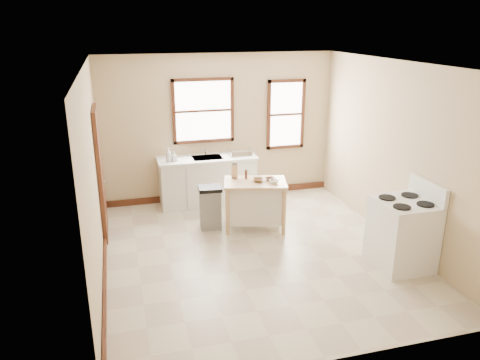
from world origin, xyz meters
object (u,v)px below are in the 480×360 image
object	(u,v)px
gas_stove	(403,225)
knife_block	(234,172)
dish_rack	(240,152)
soap_bottle_b	(174,156)
bowl_b	(270,179)
pepper_grinder	(246,174)
trash_bin	(210,208)
soap_bottle_a	(169,155)
kitchen_island	(255,205)
bowl_a	(258,180)
bowl_c	(274,181)

from	to	relation	value
gas_stove	knife_block	bearing A→B (deg)	133.11
gas_stove	dish_rack	bearing A→B (deg)	116.57
soap_bottle_b	bowl_b	distance (m)	1.90
pepper_grinder	trash_bin	distance (m)	0.82
pepper_grinder	soap_bottle_b	bearing A→B (deg)	135.18
knife_block	soap_bottle_a	bearing A→B (deg)	141.94
soap_bottle_a	pepper_grinder	world-z (taller)	soap_bottle_a
kitchen_island	pepper_grinder	xyz separation A→B (m)	(-0.11, 0.18, 0.49)
dish_rack	bowl_a	distance (m)	1.33
soap_bottle_a	bowl_a	size ratio (longest dim) A/B	1.30
bowl_c	trash_bin	bearing A→B (deg)	161.03
soap_bottle_a	soap_bottle_b	world-z (taller)	soap_bottle_a
dish_rack	knife_block	xyz separation A→B (m)	(-0.38, -1.03, -0.04)
gas_stove	bowl_c	bearing A→B (deg)	130.16
bowl_a	trash_bin	xyz separation A→B (m)	(-0.77, 0.21, -0.49)
dish_rack	soap_bottle_a	bearing A→B (deg)	-157.97
soap_bottle_b	pepper_grinder	world-z (taller)	soap_bottle_b
pepper_grinder	bowl_a	distance (m)	0.25
soap_bottle_a	bowl_a	world-z (taller)	soap_bottle_a
dish_rack	bowl_b	size ratio (longest dim) A/B	2.55
bowl_b	knife_block	bearing A→B (deg)	151.86
kitchen_island	trash_bin	size ratio (longest dim) A/B	1.38
soap_bottle_b	kitchen_island	bearing A→B (deg)	-63.42
bowl_b	bowl_c	distance (m)	0.14
kitchen_island	bowl_b	world-z (taller)	bowl_b
soap_bottle_a	bowl_b	distance (m)	1.98
soap_bottle_a	kitchen_island	xyz separation A→B (m)	(1.27, -1.24, -0.63)
dish_rack	knife_block	world-z (taller)	knife_block
soap_bottle_b	bowl_b	size ratio (longest dim) A/B	1.06
kitchen_island	pepper_grinder	world-z (taller)	pepper_grinder
soap_bottle_b	knife_block	distance (m)	1.30
bowl_b	bowl_c	size ratio (longest dim) A/B	1.05
bowl_a	kitchen_island	bearing A→B (deg)	165.70
pepper_grinder	bowl_b	world-z (taller)	pepper_grinder
soap_bottle_b	kitchen_island	size ratio (longest dim) A/B	0.18
dish_rack	bowl_c	distance (m)	1.48
soap_bottle_a	bowl_b	bearing A→B (deg)	-58.83
knife_block	trash_bin	distance (m)	0.72
soap_bottle_b	gas_stove	world-z (taller)	gas_stove
knife_block	bowl_a	world-z (taller)	knife_block
soap_bottle_b	pepper_grinder	bearing A→B (deg)	-61.61
bowl_a	bowl_c	world-z (taller)	bowl_c
soap_bottle_a	trash_bin	bearing A→B (deg)	-82.24
soap_bottle_a	dish_rack	world-z (taller)	soap_bottle_a
soap_bottle_b	bowl_c	size ratio (longest dim) A/B	1.11
soap_bottle_a	bowl_c	xyz separation A→B (m)	(1.54, -1.39, -0.19)
knife_block	bowl_c	xyz separation A→B (m)	(0.56, -0.43, -0.07)
bowl_b	soap_bottle_a	bearing A→B (deg)	140.87
trash_bin	gas_stove	size ratio (longest dim) A/B	0.59
soap_bottle_a	gas_stove	xyz separation A→B (m)	(2.91, -3.01, -0.42)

